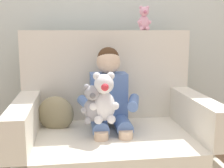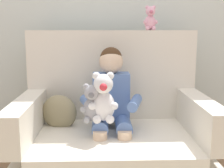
{
  "view_description": "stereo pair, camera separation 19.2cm",
  "coord_description": "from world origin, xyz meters",
  "px_view_note": "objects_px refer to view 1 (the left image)",
  "views": [
    {
      "loc": [
        -0.27,
        -1.93,
        1.16
      ],
      "look_at": [
        -0.01,
        -0.05,
        0.81
      ],
      "focal_mm": 47.29,
      "sensor_mm": 36.0,
      "label": 1
    },
    {
      "loc": [
        -0.08,
        -1.94,
        1.16
      ],
      "look_at": [
        -0.01,
        -0.05,
        0.81
      ],
      "focal_mm": 47.29,
      "sensor_mm": 36.0,
      "label": 2
    }
  ],
  "objects_px": {
    "plush_white": "(104,99)",
    "armchair": "(112,144)",
    "seated_child": "(110,100)",
    "plush_grey": "(92,104)",
    "throw_pillow": "(56,114)",
    "plush_pink_on_backrest": "(144,19)"
  },
  "relations": [
    {
      "from": "armchair",
      "to": "plush_pink_on_backrest",
      "type": "bearing_deg",
      "value": 46.8
    },
    {
      "from": "throw_pillow",
      "to": "seated_child",
      "type": "bearing_deg",
      "value": -14.25
    },
    {
      "from": "seated_child",
      "to": "plush_pink_on_backrest",
      "type": "distance_m",
      "value": 0.72
    },
    {
      "from": "seated_child",
      "to": "armchair",
      "type": "bearing_deg",
      "value": -43.01
    },
    {
      "from": "plush_white",
      "to": "throw_pillow",
      "type": "distance_m",
      "value": 0.44
    },
    {
      "from": "plush_white",
      "to": "plush_pink_on_backrest",
      "type": "bearing_deg",
      "value": 35.4
    },
    {
      "from": "armchair",
      "to": "throw_pillow",
      "type": "distance_m",
      "value": 0.46
    },
    {
      "from": "seated_child",
      "to": "plush_pink_on_backrest",
      "type": "xyz_separation_m",
      "value": [
        0.31,
        0.3,
        0.57
      ]
    },
    {
      "from": "plush_pink_on_backrest",
      "to": "throw_pillow",
      "type": "distance_m",
      "value": 0.99
    },
    {
      "from": "plush_white",
      "to": "plush_pink_on_backrest",
      "type": "xyz_separation_m",
      "value": [
        0.37,
        0.46,
        0.52
      ]
    },
    {
      "from": "plush_white",
      "to": "plush_pink_on_backrest",
      "type": "height_order",
      "value": "plush_pink_on_backrest"
    },
    {
      "from": "plush_white",
      "to": "armchair",
      "type": "bearing_deg",
      "value": 47.99
    },
    {
      "from": "armchair",
      "to": "throw_pillow",
      "type": "relative_size",
      "value": 5.02
    },
    {
      "from": "plush_white",
      "to": "plush_pink_on_backrest",
      "type": "relative_size",
      "value": 1.73
    },
    {
      "from": "plush_pink_on_backrest",
      "to": "plush_grey",
      "type": "bearing_deg",
      "value": -140.15
    },
    {
      "from": "plush_white",
      "to": "throw_pillow",
      "type": "height_order",
      "value": "plush_white"
    },
    {
      "from": "seated_child",
      "to": "plush_grey",
      "type": "bearing_deg",
      "value": -124.9
    },
    {
      "from": "seated_child",
      "to": "plush_pink_on_backrest",
      "type": "height_order",
      "value": "plush_pink_on_backrest"
    },
    {
      "from": "plush_pink_on_backrest",
      "to": "armchair",
      "type": "bearing_deg",
      "value": -139.35
    },
    {
      "from": "plush_grey",
      "to": "throw_pillow",
      "type": "height_order",
      "value": "plush_grey"
    },
    {
      "from": "plush_grey",
      "to": "plush_pink_on_backrest",
      "type": "xyz_separation_m",
      "value": [
        0.44,
        0.46,
        0.56
      ]
    },
    {
      "from": "seated_child",
      "to": "plush_grey",
      "type": "relative_size",
      "value": 3.27
    }
  ]
}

